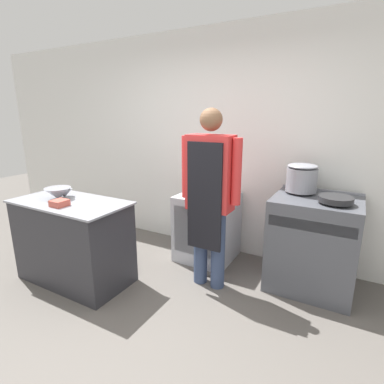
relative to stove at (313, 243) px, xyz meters
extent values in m
plane|color=#5B5651|center=(-1.20, -1.60, -0.47)|extent=(14.00, 14.00, 0.00)
cube|color=white|center=(-1.20, 0.42, 0.88)|extent=(8.00, 0.05, 2.70)
cube|color=#2D2D33|center=(-2.19, -1.07, -0.05)|extent=(1.17, 0.60, 0.85)
cube|color=gray|center=(-2.19, -1.07, 0.39)|extent=(1.21, 0.62, 0.02)
cube|color=#4C4F56|center=(0.00, 0.00, 0.00)|extent=(0.80, 0.69, 0.94)
cube|color=gray|center=(0.00, -0.33, 0.30)|extent=(0.74, 0.03, 0.10)
cube|color=gray|center=(0.00, 0.33, 0.48)|extent=(0.80, 0.03, 0.02)
cube|color=silver|center=(-1.20, 0.06, -0.07)|extent=(0.64, 0.62, 0.80)
cube|color=silver|center=(-1.20, -0.24, -0.03)|extent=(0.55, 0.02, 0.56)
cylinder|color=#38476B|center=(-1.01, -0.47, -0.06)|extent=(0.14, 0.14, 0.82)
cylinder|color=#38476B|center=(-0.82, -0.47, -0.06)|extent=(0.14, 0.14, 0.82)
cube|color=red|center=(-0.92, -0.47, 0.70)|extent=(0.43, 0.22, 0.72)
cube|color=black|center=(-0.92, -0.59, 0.49)|extent=(0.35, 0.02, 1.03)
cylinder|color=red|center=(-1.18, -0.47, 0.74)|extent=(0.09, 0.09, 0.61)
cylinder|color=red|center=(-0.65, -0.47, 0.74)|extent=(0.09, 0.09, 0.61)
sphere|color=brown|center=(-0.92, -0.47, 1.20)|extent=(0.21, 0.21, 0.21)
cone|color=gray|center=(-2.35, -1.07, 0.46)|extent=(0.26, 0.26, 0.12)
cone|color=gray|center=(-2.36, -0.98, 0.44)|extent=(0.17, 0.17, 0.08)
cube|color=#B24C3F|center=(-2.14, -1.22, 0.43)|extent=(0.14, 0.14, 0.06)
cylinder|color=gray|center=(-0.18, 0.12, 0.61)|extent=(0.30, 0.30, 0.24)
ellipsoid|color=gray|center=(-0.18, 0.12, 0.75)|extent=(0.29, 0.29, 0.05)
cylinder|color=#262628|center=(0.16, -0.12, 0.51)|extent=(0.30, 0.30, 0.05)
camera|label=1|loc=(0.28, -2.98, 1.26)|focal=28.00mm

